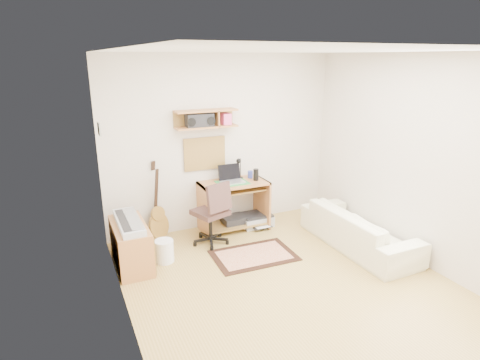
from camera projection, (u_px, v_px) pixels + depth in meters
name	position (u px, v px, depth m)	size (l,w,h in m)	color
floor	(289.00, 285.00, 4.67)	(3.60, 4.00, 0.01)	tan
ceiling	(299.00, 50.00, 3.90)	(3.60, 4.00, 0.01)	white
back_wall	(223.00, 143.00, 6.02)	(3.60, 0.01, 2.60)	beige
left_wall	(121.00, 202.00, 3.56)	(0.01, 4.00, 2.60)	beige
right_wall	(417.00, 160.00, 5.00)	(0.01, 4.00, 2.60)	beige
wall_shelf	(206.00, 119.00, 5.67)	(0.90, 0.25, 0.26)	#B77740
cork_board	(205.00, 153.00, 5.92)	(0.64, 0.03, 0.49)	tan
wall_photo	(99.00, 129.00, 4.75)	(0.02, 0.20, 0.15)	#4C8CBF
desk	(234.00, 206.00, 6.07)	(1.00, 0.55, 0.75)	#B77740
laptop	(232.00, 174.00, 5.89)	(0.34, 0.34, 0.26)	silver
speaker	(256.00, 175.00, 6.03)	(0.08, 0.08, 0.18)	black
desk_lamp	(240.00, 168.00, 6.11)	(0.11, 0.11, 0.33)	black
pencil_cup	(250.00, 174.00, 6.16)	(0.08, 0.08, 0.11)	#34409E
boombox	(199.00, 121.00, 5.63)	(0.39, 0.18, 0.20)	black
rug	(254.00, 255.00, 5.33)	(1.08, 0.72, 0.01)	beige
task_chair	(210.00, 212.00, 5.56)	(0.48, 0.48, 0.94)	#3C2823
cabinet	(131.00, 245.00, 5.02)	(0.40, 0.90, 0.55)	#B77740
music_keyboard	(129.00, 222.00, 4.93)	(0.27, 0.86, 0.08)	#B2B5BA
guitar	(157.00, 201.00, 5.68)	(0.31, 0.19, 1.15)	#A97C34
waste_basket	(164.00, 251.00, 5.15)	(0.24, 0.24, 0.29)	white
printer	(256.00, 220.00, 6.29)	(0.48, 0.37, 0.18)	#A5A8AA
sofa	(359.00, 223.00, 5.50)	(1.82, 0.53, 0.71)	beige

